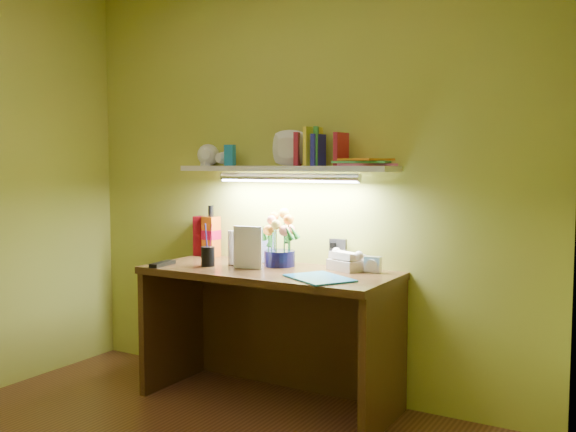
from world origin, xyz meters
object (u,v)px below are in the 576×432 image
object	(u,v)px
desk	(269,337)
flower_bouquet	(280,239)
whisky_bottle	(211,231)
telephone	(347,260)
desk_clock	(373,264)

from	to	relation	value
desk	flower_bouquet	distance (m)	0.54
whisky_bottle	flower_bouquet	bearing A→B (deg)	-10.80
desk	flower_bouquet	world-z (taller)	flower_bouquet
desk	telephone	distance (m)	0.61
flower_bouquet	whisky_bottle	xyz separation A→B (m)	(-0.56, 0.11, 0.01)
desk_clock	whisky_bottle	world-z (taller)	whisky_bottle
desk	desk_clock	world-z (taller)	desk_clock
flower_bouquet	telephone	size ratio (longest dim) A/B	1.63
desk	desk_clock	bearing A→B (deg)	19.67
telephone	desk	bearing A→B (deg)	-130.28
telephone	whisky_bottle	xyz separation A→B (m)	(-0.95, 0.04, 0.10)
desk	telephone	xyz separation A→B (m)	(0.38, 0.20, 0.43)
flower_bouquet	desk_clock	xyz separation A→B (m)	(0.54, 0.06, -0.11)
telephone	desk_clock	bearing A→B (deg)	21.02
flower_bouquet	whisky_bottle	size ratio (longest dim) A/B	0.97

